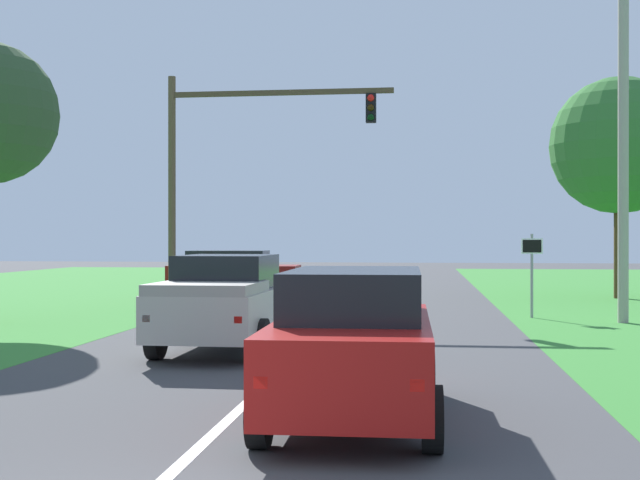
# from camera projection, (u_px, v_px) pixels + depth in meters

# --- Properties ---
(ground_plane) EXTENTS (120.00, 120.00, 0.00)m
(ground_plane) POSITION_uv_depth(u_px,v_px,m) (306.00, 347.00, 17.33)
(ground_plane) COLOR #424244
(red_suv_near) EXTENTS (2.13, 4.66, 1.87)m
(red_suv_near) POSITION_uv_depth(u_px,v_px,m) (354.00, 341.00, 10.37)
(red_suv_near) COLOR #9E1411
(red_suv_near) RESTS_ON ground_plane
(pickup_truck_lead) EXTENTS (2.29, 5.57, 1.93)m
(pickup_truck_lead) POSITION_uv_depth(u_px,v_px,m) (228.00, 301.00, 16.97)
(pickup_truck_lead) COLOR #B7B2A8
(pickup_truck_lead) RESTS_ON ground_plane
(traffic_light) EXTENTS (7.28, 0.40, 7.50)m
(traffic_light) POSITION_uv_depth(u_px,v_px,m) (229.00, 155.00, 26.66)
(traffic_light) COLOR brown
(traffic_light) RESTS_ON ground_plane
(keep_moving_sign) EXTENTS (0.60, 0.09, 2.39)m
(keep_moving_sign) POSITION_uv_depth(u_px,v_px,m) (532.00, 264.00, 23.69)
(keep_moving_sign) COLOR gray
(keep_moving_sign) RESTS_ON ground_plane
(oak_tree_right) EXTENTS (5.15, 5.15, 8.34)m
(oak_tree_right) POSITION_uv_depth(u_px,v_px,m) (619.00, 146.00, 31.31)
(oak_tree_right) COLOR #4C351E
(oak_tree_right) RESTS_ON ground_plane
(crossing_suv_far) EXTENTS (4.71, 2.22, 1.82)m
(crossing_suv_far) POSITION_uv_depth(u_px,v_px,m) (233.00, 274.00, 30.20)
(crossing_suv_far) COLOR maroon
(crossing_suv_far) RESTS_ON ground_plane
(utility_pole_right) EXTENTS (0.28, 0.28, 10.15)m
(utility_pole_right) POSITION_uv_depth(u_px,v_px,m) (623.00, 134.00, 22.29)
(utility_pole_right) COLOR #9E998E
(utility_pole_right) RESTS_ON ground_plane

